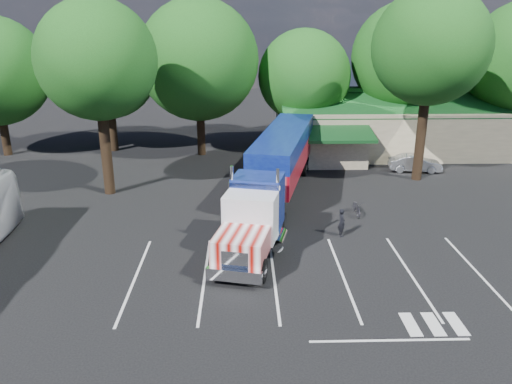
{
  "coord_description": "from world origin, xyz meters",
  "views": [
    {
      "loc": [
        -1.39,
        -26.5,
        11.27
      ],
      "look_at": [
        -0.66,
        0.16,
        2.0
      ],
      "focal_mm": 35.0,
      "sensor_mm": 36.0,
      "label": 1
    }
  ],
  "objects_px": {
    "woman": "(342,222)",
    "silver_sedan": "(415,163)",
    "semi_truck": "(277,166)",
    "bicycle": "(357,207)"
  },
  "relations": [
    {
      "from": "bicycle",
      "to": "silver_sedan",
      "type": "relative_size",
      "value": 0.46
    },
    {
      "from": "woman",
      "to": "silver_sedan",
      "type": "relative_size",
      "value": 0.4
    },
    {
      "from": "silver_sedan",
      "to": "semi_truck",
      "type": "bearing_deg",
      "value": 128.08
    },
    {
      "from": "semi_truck",
      "to": "bicycle",
      "type": "distance_m",
      "value": 5.61
    },
    {
      "from": "semi_truck",
      "to": "woman",
      "type": "relative_size",
      "value": 13.14
    },
    {
      "from": "woman",
      "to": "bicycle",
      "type": "bearing_deg",
      "value": -35.61
    },
    {
      "from": "semi_truck",
      "to": "woman",
      "type": "bearing_deg",
      "value": -46.3
    },
    {
      "from": "bicycle",
      "to": "woman",
      "type": "bearing_deg",
      "value": -116.09
    },
    {
      "from": "woman",
      "to": "bicycle",
      "type": "xyz_separation_m",
      "value": [
        1.54,
        3.1,
        -0.31
      ]
    },
    {
      "from": "semi_truck",
      "to": "bicycle",
      "type": "bearing_deg",
      "value": -12.89
    }
  ]
}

